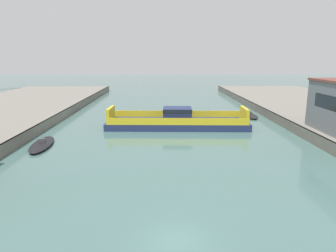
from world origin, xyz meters
TOP-DOWN VIEW (x-y plane):
  - ground_plane at (0.00, 0.00)m, footprint 400.00×400.00m
  - chain_ferry at (1.72, 32.03)m, footprint 23.39×7.78m
  - moored_boat_near_right at (16.48, 41.19)m, footprint 2.63×7.55m
  - moored_boat_mid_left at (-16.57, 21.23)m, footprint 3.49×8.45m

SIDE VIEW (x-z plane):
  - ground_plane at x=0.00m, z-range 0.00..0.00m
  - moored_boat_near_right at x=16.48m, z-range -0.24..0.74m
  - moored_boat_mid_left at x=-16.57m, z-range -0.24..0.79m
  - chain_ferry at x=1.72m, z-range -0.63..2.67m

